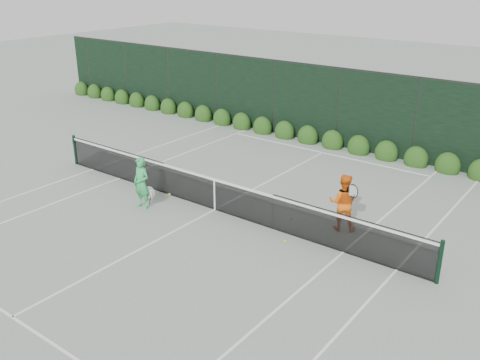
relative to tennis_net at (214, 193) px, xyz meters
The scene contains 8 objects.
ground 0.53m from the tennis_net, ahead, with size 80.00×80.00×0.00m, color gray.
tennis_net is the anchor object (origin of this frame).
player_woman 2.11m from the tennis_net, 147.36° to the right, with size 0.62×0.37×1.53m.
player_man 3.68m from the tennis_net, 17.65° to the left, with size 0.97×0.85×1.56m.
court_lines 0.53m from the tennis_net, ahead, with size 11.03×23.83×0.01m.
windscreen_fence 2.88m from the tennis_net, 89.49° to the right, with size 32.00×21.07×3.06m.
hedge_row 7.16m from the tennis_net, 89.80° to the left, with size 31.66×0.65×0.94m.
tennis_balls 0.51m from the tennis_net, ahead, with size 5.44×1.30×0.07m.
Camera 1 is at (9.05, -10.77, 6.56)m, focal length 40.00 mm.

